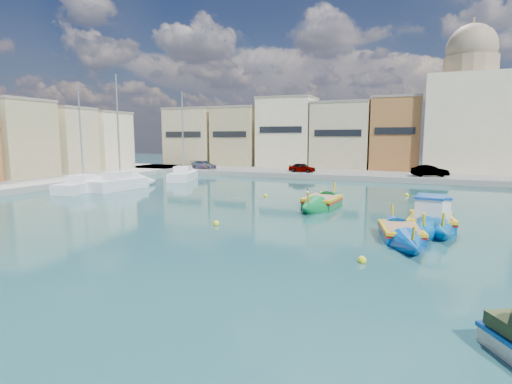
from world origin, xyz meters
The scene contains 14 objects.
ground centered at (0.00, 0.00, 0.00)m, with size 160.00×160.00×0.00m, color #164240.
north_quay centered at (0.00, 32.00, 0.30)m, with size 80.00×8.00×0.60m, color gray.
west_quay centered at (-32.00, 8.00, 0.30)m, with size 8.00×56.00×0.60m, color gray.
north_townhouses centered at (6.68, 39.36, 5.00)m, with size 83.20×7.87×10.19m.
church_block centered at (10.00, 40.00, 8.41)m, with size 10.00×10.00×19.10m.
parked_cars centered at (-8.91, 30.50, 1.19)m, with size 33.13×2.37×1.28m.
luzzu_turquoise_cabin centered at (5.36, 5.59, 0.35)m, with size 3.01×9.14×2.88m.
luzzu_blue_cabin centered at (5.47, 5.69, 0.35)m, with size 3.05×8.21×2.84m.
luzzu_green centered at (-1.74, 9.93, 0.28)m, with size 2.86×8.35×2.58m.
luzzu_blue_south centered at (3.96, 2.41, 0.24)m, with size 3.40×8.01×2.25m.
yacht_north centered at (-21.40, 23.01, 0.43)m, with size 4.86×8.56×11.01m.
yacht_midnorth centered at (-21.90, 13.56, 0.46)m, with size 3.27×8.45×11.70m.
yacht_mid centered at (-24.65, 11.20, 0.41)m, with size 3.88×8.51×10.38m.
mooring_buoys centered at (1.30, 7.52, 0.08)m, with size 22.91×20.50×0.36m.
Camera 1 is at (4.63, -18.33, 5.05)m, focal length 28.00 mm.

